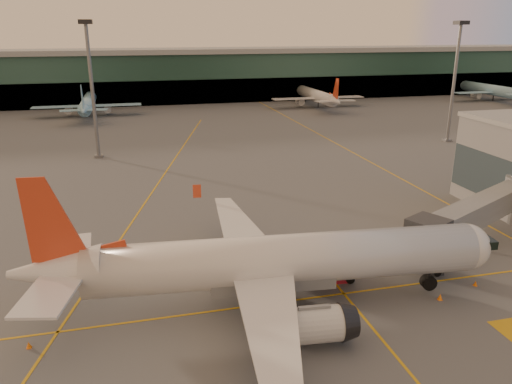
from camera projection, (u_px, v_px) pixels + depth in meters
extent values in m
plane|color=#4C4F54|center=(313.00, 330.00, 41.77)|extent=(600.00, 600.00, 0.00)
cube|color=gold|center=(294.00, 300.00, 46.38)|extent=(80.00, 0.25, 0.01)
cube|color=gold|center=(158.00, 184.00, 80.87)|extent=(31.30, 115.98, 0.01)
cube|color=gold|center=(329.00, 140.00, 113.23)|extent=(0.25, 160.00, 0.01)
cube|color=gold|center=(418.00, 383.00, 35.57)|extent=(0.25, 30.00, 0.01)
cube|color=#19382D|center=(168.00, 78.00, 170.02)|extent=(400.00, 18.00, 16.00)
cube|color=gray|center=(166.00, 51.00, 167.27)|extent=(400.00, 20.00, 1.60)
cube|color=black|center=(171.00, 93.00, 163.44)|extent=(400.00, 1.00, 8.00)
cube|color=#2D3D47|center=(506.00, 183.00, 64.51)|extent=(0.30, 21.60, 6.00)
cylinder|color=slate|center=(93.00, 93.00, 93.96)|extent=(0.70, 0.70, 25.00)
cube|color=black|center=(85.00, 22.00, 89.99)|extent=(2.40, 2.40, 0.80)
cube|color=slate|center=(99.00, 156.00, 97.79)|extent=(1.60, 1.60, 0.50)
cylinder|color=slate|center=(454.00, 85.00, 107.80)|extent=(0.70, 0.70, 25.00)
cube|color=black|center=(461.00, 23.00, 103.84)|extent=(2.40, 2.40, 0.80)
cube|color=slate|center=(447.00, 140.00, 111.63)|extent=(1.60, 1.60, 0.50)
cylinder|color=silver|center=(285.00, 259.00, 44.48)|extent=(35.12, 7.71, 4.47)
sphere|color=silver|center=(466.00, 247.00, 47.04)|extent=(4.38, 4.38, 4.38)
cube|color=black|center=(479.00, 240.00, 47.05)|extent=(2.28, 3.08, 0.78)
cone|color=silver|center=(56.00, 272.00, 41.51)|extent=(8.01, 4.95, 4.25)
cube|color=silver|center=(50.00, 293.00, 37.95)|extent=(5.18, 7.86, 0.22)
cylinder|color=silver|center=(314.00, 325.00, 38.99)|extent=(4.93, 3.33, 2.91)
cylinder|color=black|center=(262.00, 313.00, 42.46)|extent=(2.15, 1.75, 2.01)
cylinder|color=black|center=(263.00, 307.00, 42.27)|extent=(0.40, 0.40, 1.23)
cube|color=silver|center=(70.00, 251.00, 45.12)|extent=(3.94, 7.38, 0.22)
cylinder|color=silver|center=(279.00, 252.00, 51.76)|extent=(4.93, 3.33, 2.91)
cylinder|color=black|center=(252.00, 281.00, 47.92)|extent=(2.15, 1.75, 2.01)
cylinder|color=black|center=(252.00, 275.00, 47.73)|extent=(0.40, 0.40, 1.23)
cube|color=slate|center=(271.00, 275.00, 44.75)|extent=(11.34, 4.59, 1.79)
cylinder|color=black|center=(428.00, 282.00, 47.62)|extent=(1.49, 1.02, 1.41)
cube|color=slate|center=(481.00, 210.00, 55.79)|extent=(21.52, 12.73, 2.70)
cube|color=#2D3035|center=(427.00, 234.00, 49.29)|extent=(4.58, 4.58, 3.00)
cube|color=#2D3035|center=(432.00, 261.00, 51.58)|extent=(1.60, 2.40, 2.40)
cylinder|color=black|center=(437.00, 272.00, 50.82)|extent=(0.80, 0.40, 0.80)
cylinder|color=black|center=(425.00, 263.00, 52.85)|extent=(0.80, 0.40, 0.80)
cylinder|color=slate|center=(477.00, 235.00, 56.74)|extent=(0.50, 0.50, 3.47)
cube|color=#B1192C|center=(330.00, 273.00, 50.09)|extent=(3.27, 2.57, 1.44)
cube|color=silver|center=(328.00, 252.00, 49.34)|extent=(5.75, 2.90, 2.68)
cylinder|color=black|center=(316.00, 282.00, 48.85)|extent=(0.89, 0.41, 0.86)
cylinder|color=black|center=(350.00, 279.00, 49.35)|extent=(0.89, 0.41, 0.86)
cone|color=orange|center=(475.00, 283.00, 48.96)|extent=(0.41, 0.41, 0.52)
cube|color=orange|center=(475.00, 285.00, 49.03)|extent=(0.36, 0.36, 0.03)
cone|color=orange|center=(29.00, 345.00, 39.40)|extent=(0.43, 0.43, 0.55)
cube|color=orange|center=(29.00, 348.00, 39.49)|extent=(0.37, 0.37, 0.03)
cone|color=orange|center=(226.00, 234.00, 60.38)|extent=(0.50, 0.50, 0.64)
cube|color=orange|center=(226.00, 237.00, 60.48)|extent=(0.43, 0.43, 0.03)
cone|color=orange|center=(440.00, 297.00, 46.40)|extent=(0.47, 0.47, 0.60)
cube|color=orange|center=(440.00, 300.00, 46.49)|extent=(0.41, 0.41, 0.03)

